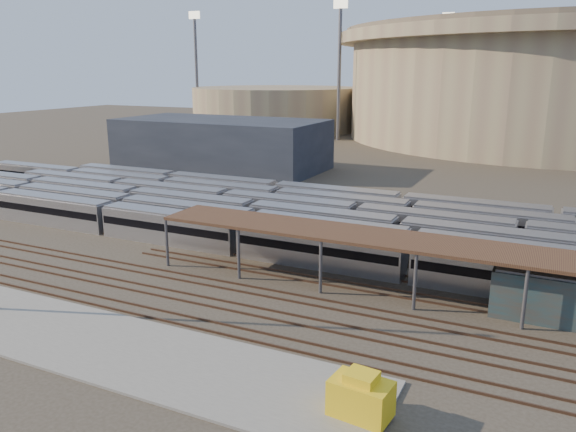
{
  "coord_description": "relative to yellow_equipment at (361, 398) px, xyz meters",
  "views": [
    {
      "loc": [
        27.1,
        -43.21,
        19.82
      ],
      "look_at": [
        0.77,
        12.0,
        3.81
      ],
      "focal_mm": 35.0,
      "sensor_mm": 36.0,
      "label": 1
    }
  ],
  "objects": [
    {
      "name": "apron",
      "position": [
        -23.5,
        0.34,
        -1.2
      ],
      "size": [
        50.0,
        9.0,
        0.2
      ],
      "primitive_type": "cube",
      "color": "gray",
      "rests_on": "ground"
    },
    {
      "name": "empty_tracks",
      "position": [
        -18.5,
        10.34,
        -1.21
      ],
      "size": [
        170.0,
        9.62,
        0.18
      ],
      "color": "#4C3323",
      "rests_on": "ground"
    },
    {
      "name": "floodlight_1",
      "position": [
        -103.5,
        135.34,
        19.35
      ],
      "size": [
        4.0,
        1.0,
        38.4
      ],
      "color": "#555459",
      "rests_on": "ground"
    },
    {
      "name": "floodlight_3",
      "position": [
        -28.5,
        175.34,
        19.35
      ],
      "size": [
        4.0,
        1.0,
        38.4
      ],
      "color": "#555459",
      "rests_on": "ground"
    },
    {
      "name": "inspection_shed",
      "position": [
        3.5,
        19.34,
        3.68
      ],
      "size": [
        60.3,
        6.0,
        5.3
      ],
      "color": "#555459",
      "rests_on": "ground"
    },
    {
      "name": "ground",
      "position": [
        -18.5,
        15.34,
        -1.3
      ],
      "size": [
        420.0,
        420.0,
        0.0
      ],
      "primitive_type": "plane",
      "color": "#383026",
      "rests_on": "ground"
    },
    {
      "name": "stadium",
      "position": [
        6.5,
        155.34,
        15.17
      ],
      "size": [
        124.0,
        124.0,
        32.5
      ],
      "color": "gray",
      "rests_on": "ground"
    },
    {
      "name": "service_building",
      "position": [
        -53.5,
        70.34,
        3.7
      ],
      "size": [
        42.0,
        20.0,
        10.0
      ],
      "primitive_type": "cube",
      "color": "#1E232D",
      "rests_on": "ground"
    },
    {
      "name": "secondary_arena",
      "position": [
        -78.5,
        145.34,
        5.7
      ],
      "size": [
        56.0,
        56.0,
        14.0
      ],
      "primitive_type": "cylinder",
      "color": "gray",
      "rests_on": "ground"
    },
    {
      "name": "floodlight_0",
      "position": [
        -48.5,
        125.34,
        19.35
      ],
      "size": [
        4.0,
        1.0,
        38.4
      ],
      "color": "#555459",
      "rests_on": "ground"
    },
    {
      "name": "subway_trains",
      "position": [
        -19.37,
        33.84,
        0.5
      ],
      "size": [
        128.47,
        23.9,
        3.6
      ],
      "color": "silver",
      "rests_on": "ground"
    },
    {
      "name": "yellow_equipment",
      "position": [
        0.0,
        0.0,
        0.0
      ],
      "size": [
        3.75,
        2.59,
        2.2
      ],
      "primitive_type": "cube",
      "rotation": [
        0.0,
        0.0,
        -0.11
      ],
      "color": "yellow",
      "rests_on": "apron"
    }
  ]
}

